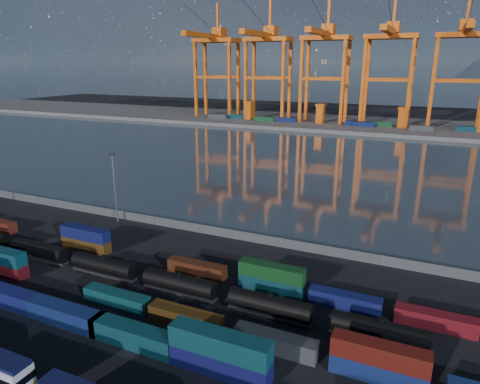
% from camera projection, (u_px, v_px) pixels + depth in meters
% --- Properties ---
extents(ground, '(700.00, 700.00, 0.00)m').
position_uv_depth(ground, '(161.00, 304.00, 66.85)').
color(ground, black).
rests_on(ground, ground).
extents(harbor_water, '(700.00, 700.00, 0.00)m').
position_uv_depth(harbor_water, '(323.00, 164.00, 158.45)').
color(harbor_water, '#34414B').
rests_on(harbor_water, ground).
extents(far_quay, '(700.00, 70.00, 2.00)m').
position_uv_depth(far_quay, '(366.00, 125.00, 249.76)').
color(far_quay, '#514F4C').
rests_on(far_quay, ground).
extents(distant_mountains, '(2470.00, 1100.00, 520.00)m').
position_uv_depth(distant_mountains, '(458.00, 2.00, 1373.76)').
color(distant_mountains, '#1E2630').
rests_on(distant_mountains, ground).
extents(container_row_south, '(140.62, 2.62, 5.58)m').
position_uv_depth(container_row_south, '(21.00, 296.00, 64.76)').
color(container_row_south, '#424447').
rests_on(container_row_south, ground).
extents(container_row_mid, '(140.75, 2.29, 4.89)m').
position_uv_depth(container_row_mid, '(105.00, 293.00, 66.66)').
color(container_row_mid, '#3E4043').
rests_on(container_row_mid, ground).
extents(container_row_north, '(140.67, 2.24, 4.77)m').
position_uv_depth(container_row_north, '(154.00, 257.00, 79.25)').
color(container_row_north, navy).
rests_on(container_row_north, ground).
extents(tanker_string, '(106.02, 2.80, 4.00)m').
position_uv_depth(tanker_string, '(104.00, 266.00, 74.88)').
color(tanker_string, black).
rests_on(tanker_string, ground).
extents(waterfront_fence, '(160.12, 0.12, 2.20)m').
position_uv_depth(waterfront_fence, '(236.00, 235.00, 90.98)').
color(waterfront_fence, '#595B5E').
rests_on(waterfront_fence, ground).
extents(yard_light_mast, '(1.60, 0.40, 16.60)m').
position_uv_depth(yard_light_mast, '(114.00, 184.00, 98.59)').
color(yard_light_mast, slate).
rests_on(yard_light_mast, ground).
extents(gantry_cranes, '(202.35, 52.51, 71.10)m').
position_uv_depth(gantry_cranes, '(357.00, 48.00, 234.28)').
color(gantry_cranes, '#D1530E').
rests_on(gantry_cranes, ground).
extents(quay_containers, '(172.58, 10.99, 2.60)m').
position_uv_depth(quay_containers, '(342.00, 123.00, 240.72)').
color(quay_containers, navy).
rests_on(quay_containers, far_quay).
extents(straddle_carriers, '(140.00, 7.00, 11.10)m').
position_uv_depth(straddle_carriers, '(360.00, 115.00, 240.03)').
color(straddle_carriers, '#D1530E').
rests_on(straddle_carriers, far_quay).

